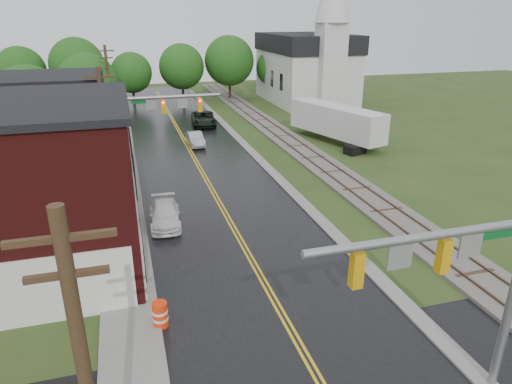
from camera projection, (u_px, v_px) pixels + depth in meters
name	position (u px, v px, depth m)	size (l,w,h in m)	color
main_road	(197.00, 162.00, 39.26)	(10.00, 90.00, 0.02)	black
curb_right	(242.00, 143.00, 45.14)	(0.80, 70.00, 0.12)	gray
sidewalk_left	(123.00, 190.00, 33.17)	(2.40, 50.00, 0.12)	gray
yellow_house	(47.00, 149.00, 31.65)	(8.00, 7.00, 6.40)	tan
darkred_building	(74.00, 132.00, 40.32)	(7.00, 6.00, 4.40)	#3F0F0C
church	(309.00, 61.00, 63.58)	(10.40, 18.40, 20.00)	silver
railroad	(286.00, 139.00, 46.30)	(3.20, 80.00, 0.30)	#59544C
traffic_signal_near	(463.00, 268.00, 13.31)	(7.34, 0.30, 7.20)	gray
traffic_signal_far	(154.00, 114.00, 33.86)	(7.34, 0.43, 7.20)	gray
utility_pole_b	(106.00, 137.00, 28.61)	(1.80, 0.28, 9.00)	#382616
utility_pole_c	(109.00, 87.00, 48.29)	(1.80, 0.28, 9.00)	#382616
tree_left_c	(31.00, 99.00, 42.86)	(6.00, 6.00, 7.65)	black
tree_left_e	(90.00, 84.00, 49.42)	(6.40, 6.40, 8.16)	black
suv_dark	(204.00, 119.00, 52.01)	(2.60, 5.65, 1.57)	black
sedan_silver	(195.00, 139.00, 44.12)	(1.35, 3.88, 1.28)	#ACADB1
pickup_white	(165.00, 215.00, 27.49)	(1.75, 4.31, 1.25)	white
semi_trailer	(336.00, 121.00, 44.59)	(5.70, 11.45, 3.61)	black
construction_barrel	(160.00, 315.00, 18.44)	(0.62, 0.62, 1.11)	#F1330A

